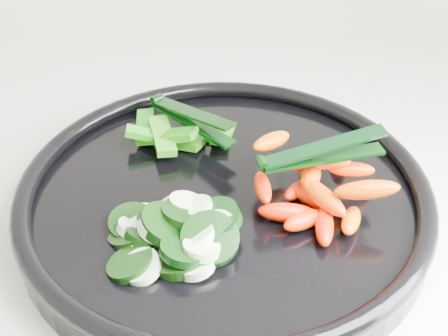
{
  "coord_description": "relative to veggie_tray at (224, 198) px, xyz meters",
  "views": [
    {
      "loc": [
        -0.38,
        1.19,
        1.31
      ],
      "look_at": [
        -0.41,
        1.62,
        0.99
      ],
      "focal_mm": 50.0,
      "sensor_mm": 36.0,
      "label": 1
    }
  ],
  "objects": [
    {
      "name": "veggie_tray",
      "position": [
        0.0,
        0.0,
        0.0
      ],
      "size": [
        0.38,
        0.38,
        0.04
      ],
      "color": "black",
      "rests_on": "counter"
    },
    {
      "name": "cucumber_pile",
      "position": [
        -0.04,
        -0.06,
        0.01
      ],
      "size": [
        0.12,
        0.12,
        0.04
      ],
      "color": "black",
      "rests_on": "veggie_tray"
    },
    {
      "name": "carrot_pile",
      "position": [
        0.08,
        -0.0,
        0.02
      ],
      "size": [
        0.13,
        0.15,
        0.05
      ],
      "color": "#FF0E00",
      "rests_on": "veggie_tray"
    },
    {
      "name": "pepper_pile",
      "position": [
        -0.05,
        0.08,
        0.01
      ],
      "size": [
        0.11,
        0.09,
        0.04
      ],
      "color": "#186209",
      "rests_on": "veggie_tray"
    },
    {
      "name": "tong_carrot",
      "position": [
        0.08,
        0.0,
        0.05
      ],
      "size": [
        0.11,
        0.05,
        0.02
      ],
      "color": "black",
      "rests_on": "carrot_pile"
    },
    {
      "name": "tong_pepper",
      "position": [
        -0.04,
        0.09,
        0.03
      ],
      "size": [
        0.09,
        0.09,
        0.02
      ],
      "color": "black",
      "rests_on": "pepper_pile"
    }
  ]
}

